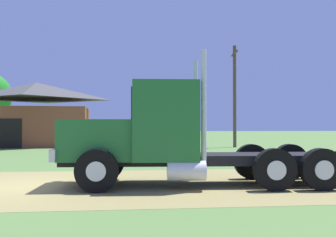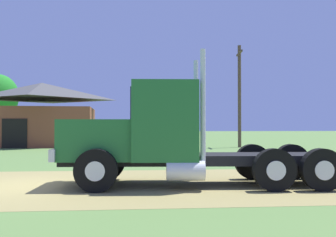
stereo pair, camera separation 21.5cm
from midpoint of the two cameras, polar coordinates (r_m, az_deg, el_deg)
The scene contains 6 objects.
ground_plane at distance 11.79m, azimuth -19.19°, elevation -9.29°, with size 200.00×200.00×0.00m, color #537539.
dirt_track at distance 11.78m, azimuth -19.19°, elevation -9.27°, with size 120.00×6.83×0.01m, color olive.
truck_foreground_white at distance 11.06m, azimuth -0.19°, elevation -2.89°, with size 8.15×2.98×3.73m.
shed_building at distance 34.26m, azimuth -17.90°, elevation 0.50°, with size 9.22×8.26×5.30m.
utility_pole_near at distance 30.71m, azimuth 10.67°, elevation 3.70°, with size 0.38×2.20×7.94m.
tree_right at distance 51.37m, azimuth -1.62°, elevation 2.12°, with size 4.86×4.86×7.19m.
Camera 2 is at (2.93, -11.32, 1.71)m, focal length 41.44 mm.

